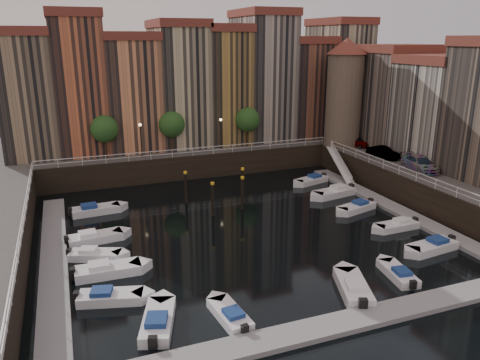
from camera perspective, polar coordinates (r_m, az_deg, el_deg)
name	(u,v)px	position (r m, az deg, el deg)	size (l,w,h in m)	color
ground	(240,226)	(43.78, -0.03, -5.59)	(200.00, 200.00, 0.00)	black
quay_far	(175,150)	(67.15, -7.96, 3.63)	(80.00, 20.00, 3.00)	black
dock_left	(54,256)	(40.41, -21.75, -8.62)	(2.00, 28.00, 0.35)	gray
dock_right	(390,206)	(50.64, 17.82, -3.05)	(2.00, 28.00, 0.35)	gray
dock_near	(339,324)	(30.24, 12.02, -16.78)	(30.00, 2.00, 0.35)	gray
mountains	(115,69)	(148.93, -15.01, 12.98)	(145.00, 100.00, 18.00)	#2D382D
far_terrace	(200,83)	(64.06, -4.84, 11.67)	(48.70, 10.30, 17.50)	#8A7458
right_terrace	(445,104)	(58.76, 23.73, 8.47)	(9.30, 24.30, 14.00)	#706054
corner_tower	(344,91)	(62.92, 12.61, 10.54)	(5.20, 5.20, 13.80)	#6B5B4C
promenade_trees	(177,124)	(58.39, -7.68, 6.74)	(21.20, 3.20, 5.20)	black
street_lamps	(182,131)	(57.63, -7.09, 5.93)	(10.36, 0.36, 4.18)	black
railings	(222,173)	(46.87, -2.15, 0.84)	(36.08, 34.04, 0.52)	white
gangway	(340,163)	(59.12, 12.11, 2.00)	(2.78, 8.32, 3.73)	white
mooring_pilings	(221,191)	(48.18, -2.33, -1.37)	(6.46, 5.00, 3.78)	black
boat_left_0	(109,297)	(33.05, -15.67, -13.58)	(4.59, 2.68, 1.03)	white
boat_left_1	(107,270)	(36.40, -15.96, -10.54)	(5.02, 1.94, 1.15)	white
boat_left_2	(94,255)	(39.23, -17.36, -8.68)	(4.32, 2.87, 0.98)	white
boat_left_3	(94,238)	(42.26, -17.37, -6.73)	(4.86, 2.16, 1.10)	white
boat_left_4	(95,210)	(48.80, -17.30, -3.50)	(5.00, 2.15, 1.13)	white
boat_right_0	(433,246)	(41.90, 22.45, -7.49)	(4.83, 2.21, 1.09)	white
boat_right_1	(398,225)	(45.33, 18.66, -5.27)	(4.34, 1.67, 0.99)	white
boat_right_2	(357,207)	(48.88, 14.08, -3.23)	(4.63, 2.71, 1.04)	white
boat_right_3	(335,192)	(52.79, 11.51, -1.48)	(5.33, 2.74, 1.20)	white
boat_right_4	(312,180)	(57.01, 8.75, -0.01)	(4.67, 2.81, 1.05)	white
boat_near_0	(158,322)	(29.87, -9.98, -16.66)	(3.09, 4.95, 1.11)	white
boat_near_1	(230,315)	(30.14, -1.18, -16.16)	(1.91, 4.20, 0.95)	white
boat_near_2	(354,288)	(33.72, 13.67, -12.67)	(3.32, 5.13, 1.16)	white
boat_near_3	(398,274)	(36.60, 18.74, -10.77)	(2.09, 4.20, 0.94)	white
car_a	(356,142)	(63.37, 13.95, 4.49)	(1.55, 3.85, 1.31)	gray
car_b	(383,153)	(58.02, 17.03, 3.14)	(1.44, 4.12, 1.36)	gray
car_c	(420,164)	(53.86, 21.06, 1.79)	(2.11, 5.19, 1.51)	gray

